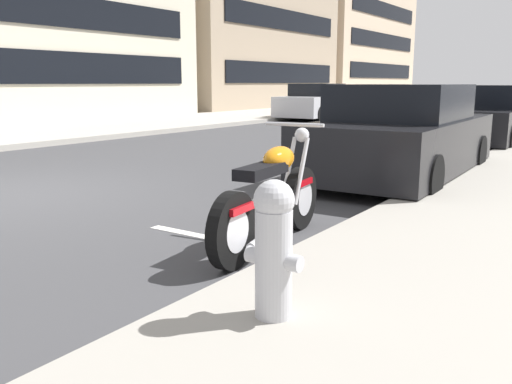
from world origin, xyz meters
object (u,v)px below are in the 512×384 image
(parked_motorcycle, at_px, (272,201))
(parked_car_at_intersection, at_px, (403,136))
(fire_hydrant, at_px, (274,245))
(parked_car_far_down_curb, at_px, (484,117))
(parked_car_near_corner, at_px, (511,109))
(car_opposite_curb, at_px, (315,103))

(parked_motorcycle, bearing_deg, parked_car_at_intersection, -3.40)
(parked_motorcycle, height_order, parked_car_at_intersection, parked_car_at_intersection)
(parked_motorcycle, bearing_deg, fire_hydrant, -153.80)
(parked_car_far_down_curb, relative_size, fire_hydrant, 5.05)
(parked_car_near_corner, bearing_deg, car_opposite_curb, 89.55)
(car_opposite_curb, height_order, fire_hydrant, car_opposite_curb)
(car_opposite_curb, bearing_deg, fire_hydrant, 24.48)
(car_opposite_curb, bearing_deg, parked_car_at_intersection, 30.62)
(parked_car_far_down_curb, bearing_deg, car_opposite_curb, 51.97)
(parked_motorcycle, bearing_deg, parked_car_far_down_curb, -5.21)
(parked_car_at_intersection, relative_size, car_opposite_curb, 1.09)
(fire_hydrant, bearing_deg, parked_car_near_corner, 5.30)
(parked_car_near_corner, bearing_deg, parked_car_at_intersection, -174.94)
(parked_motorcycle, xyz_separation_m, parked_car_near_corner, (15.68, 0.58, 0.23))
(parked_car_at_intersection, distance_m, car_opposite_curb, 14.39)
(parked_motorcycle, distance_m, fire_hydrant, 1.89)
(parked_car_far_down_curb, distance_m, fire_hydrant, 11.78)
(parked_car_at_intersection, relative_size, parked_car_near_corner, 1.07)
(parked_car_at_intersection, relative_size, fire_hydrant, 5.49)
(parked_car_far_down_curb, bearing_deg, parked_motorcycle, -179.10)
(fire_hydrant, bearing_deg, parked_motorcycle, 32.90)
(parked_car_near_corner, relative_size, car_opposite_curb, 1.02)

